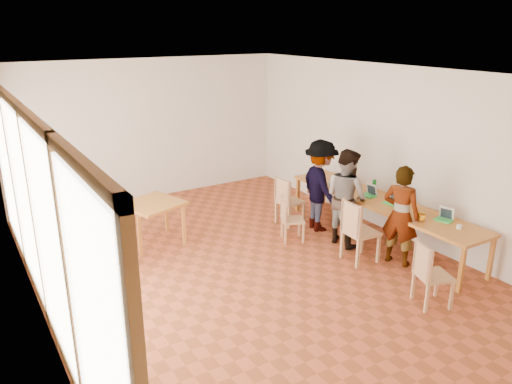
# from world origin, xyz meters

# --- Properties ---
(ground) EXTENTS (8.00, 8.00, 0.00)m
(ground) POSITION_xyz_m (0.00, 0.00, 0.00)
(ground) COLOR #AC4B29
(ground) RESTS_ON ground
(wall_back) EXTENTS (6.00, 0.10, 3.00)m
(wall_back) POSITION_xyz_m (0.00, 4.00, 1.50)
(wall_back) COLOR beige
(wall_back) RESTS_ON ground
(wall_front) EXTENTS (6.00, 0.10, 3.00)m
(wall_front) POSITION_xyz_m (0.00, -4.00, 1.50)
(wall_front) COLOR beige
(wall_front) RESTS_ON ground
(wall_right) EXTENTS (0.10, 8.00, 3.00)m
(wall_right) POSITION_xyz_m (3.00, 0.00, 1.50)
(wall_right) COLOR beige
(wall_right) RESTS_ON ground
(window_wall) EXTENTS (0.10, 8.00, 3.00)m
(window_wall) POSITION_xyz_m (-2.96, 0.00, 1.50)
(window_wall) COLOR white
(window_wall) RESTS_ON ground
(ceiling) EXTENTS (6.00, 8.00, 0.04)m
(ceiling) POSITION_xyz_m (0.00, 0.00, 3.02)
(ceiling) COLOR white
(ceiling) RESTS_ON wall_back
(communal_table) EXTENTS (0.80, 4.00, 0.75)m
(communal_table) POSITION_xyz_m (2.50, -0.41, 0.70)
(communal_table) COLOR #C87E2C
(communal_table) RESTS_ON ground
(side_table) EXTENTS (0.90, 0.90, 0.75)m
(side_table) POSITION_xyz_m (-0.91, 1.57, 0.67)
(side_table) COLOR #C87E2C
(side_table) RESTS_ON ground
(chair_near) EXTENTS (0.54, 0.54, 0.48)m
(chair_near) POSITION_xyz_m (1.46, -2.32, 0.55)
(chair_near) COLOR tan
(chair_near) RESTS_ON ground
(chair_mid) EXTENTS (0.51, 0.51, 0.55)m
(chair_mid) POSITION_xyz_m (1.56, -0.82, 0.63)
(chair_mid) COLOR tan
(chair_mid) RESTS_ON ground
(chair_far) EXTENTS (0.49, 0.49, 0.42)m
(chair_far) POSITION_xyz_m (1.14, 0.44, 0.49)
(chair_far) COLOR tan
(chair_far) RESTS_ON ground
(chair_empty) EXTENTS (0.47, 0.47, 0.49)m
(chair_empty) POSITION_xyz_m (1.53, 1.06, 0.57)
(chair_empty) COLOR tan
(chair_empty) RESTS_ON ground
(chair_spare) EXTENTS (0.49, 0.49, 0.48)m
(chair_spare) POSITION_xyz_m (-1.75, 0.89, 0.56)
(chair_spare) COLOR tan
(chair_spare) RESTS_ON ground
(person_near) EXTENTS (0.57, 0.69, 1.62)m
(person_near) POSITION_xyz_m (2.11, -1.21, 0.81)
(person_near) COLOR gray
(person_near) RESTS_ON ground
(person_mid) EXTENTS (0.65, 0.83, 1.68)m
(person_mid) POSITION_xyz_m (1.93, -0.15, 0.84)
(person_mid) COLOR gray
(person_mid) RESTS_ON ground
(person_far) EXTENTS (0.84, 1.20, 1.70)m
(person_far) POSITION_xyz_m (1.94, 0.56, 0.85)
(person_far) COLOR gray
(person_far) RESTS_ON ground
(laptop_near) EXTENTS (0.27, 0.29, 0.21)m
(laptop_near) POSITION_xyz_m (2.67, -1.60, 0.81)
(laptop_near) COLOR green
(laptop_near) RESTS_ON communal_table
(laptop_mid) EXTENTS (0.23, 0.26, 0.21)m
(laptop_mid) POSITION_xyz_m (2.56, -0.64, 0.81)
(laptop_mid) COLOR green
(laptop_mid) RESTS_ON communal_table
(laptop_far) EXTENTS (0.23, 0.27, 0.21)m
(laptop_far) POSITION_xyz_m (2.51, -0.12, 0.81)
(laptop_far) COLOR green
(laptop_far) RESTS_ON communal_table
(yellow_mug) EXTENTS (0.18, 0.18, 0.11)m
(yellow_mug) POSITION_xyz_m (2.34, -1.42, 0.81)
(yellow_mug) COLOR orange
(yellow_mug) RESTS_ON communal_table
(green_bottle) EXTENTS (0.07, 0.07, 0.28)m
(green_bottle) POSITION_xyz_m (2.61, -0.12, 0.89)
(green_bottle) COLOR #106E24
(green_bottle) RESTS_ON communal_table
(clear_glass) EXTENTS (0.07, 0.07, 0.09)m
(clear_glass) POSITION_xyz_m (2.26, 0.67, 0.80)
(clear_glass) COLOR silver
(clear_glass) RESTS_ON communal_table
(condiment_cup) EXTENTS (0.08, 0.08, 0.06)m
(condiment_cup) POSITION_xyz_m (2.56, -1.95, 0.78)
(condiment_cup) COLOR white
(condiment_cup) RESTS_ON communal_table
(pink_phone) EXTENTS (0.05, 0.10, 0.01)m
(pink_phone) POSITION_xyz_m (2.59, -0.12, 0.76)
(pink_phone) COLOR #F14083
(pink_phone) RESTS_ON communal_table
(black_pouch) EXTENTS (0.16, 0.26, 0.09)m
(black_pouch) POSITION_xyz_m (2.77, -0.50, 0.80)
(black_pouch) COLOR black
(black_pouch) RESTS_ON communal_table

